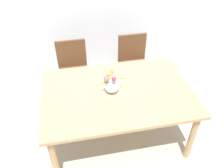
# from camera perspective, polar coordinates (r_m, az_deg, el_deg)

# --- Properties ---
(ground_plane) EXTENTS (12.00, 12.00, 0.00)m
(ground_plane) POSITION_cam_1_polar(r_m,az_deg,el_deg) (3.17, 1.07, -12.10)
(ground_plane) COLOR #B7AD99
(dining_table) EXTENTS (1.67, 1.13, 0.75)m
(dining_table) POSITION_cam_1_polar(r_m,az_deg,el_deg) (2.68, 1.23, -3.08)
(dining_table) COLOR tan
(dining_table) RESTS_ON ground_plane
(chair_left) EXTENTS (0.42, 0.42, 0.90)m
(chair_left) POSITION_cam_1_polar(r_m,az_deg,el_deg) (3.44, -9.43, 4.02)
(chair_left) COLOR brown
(chair_left) RESTS_ON ground_plane
(chair_right) EXTENTS (0.42, 0.42, 0.90)m
(chair_right) POSITION_cam_1_polar(r_m,az_deg,el_deg) (3.56, 5.18, 5.70)
(chair_right) COLOR brown
(chair_right) RESTS_ON ground_plane
(placemat) EXTENTS (0.22, 0.22, 0.01)m
(placemat) POSITION_cam_1_polar(r_m,az_deg,el_deg) (2.61, 0.00, -1.98)
(placemat) COLOR tan
(placemat) RESTS_ON dining_table
(flower_vase) EXTENTS (0.27, 0.21, 0.27)m
(flower_vase) POSITION_cam_1_polar(r_m,az_deg,el_deg) (2.54, -0.09, -0.06)
(flower_vase) COLOR silver
(flower_vase) RESTS_ON placemat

